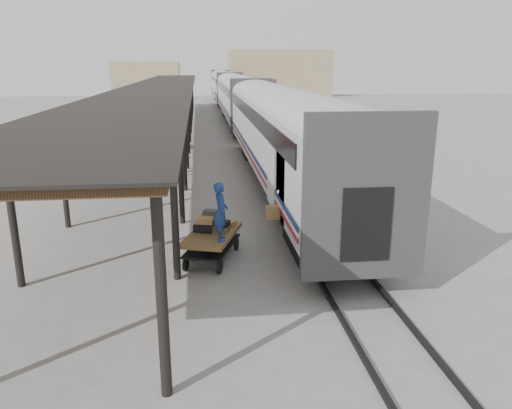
{
  "coord_description": "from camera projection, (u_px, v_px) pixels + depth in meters",
  "views": [
    {
      "loc": [
        -0.63,
        -14.78,
        5.7
      ],
      "look_at": [
        0.96,
        -0.77,
        1.7
      ],
      "focal_mm": 35.0,
      "sensor_mm": 36.0,
      "label": 1
    }
  ],
  "objects": [
    {
      "name": "ground",
      "position": [
        223.0,
        251.0,
        15.75
      ],
      "size": [
        160.0,
        160.0,
        0.0
      ],
      "primitive_type": "plane",
      "color": "slate",
      "rests_on": "ground"
    },
    {
      "name": "train",
      "position": [
        238.0,
        96.0,
        47.67
      ],
      "size": [
        3.45,
        76.01,
        4.01
      ],
      "color": "silver",
      "rests_on": "ground"
    },
    {
      "name": "canopy",
      "position": [
        161.0,
        87.0,
        37.23
      ],
      "size": [
        4.9,
        64.3,
        4.15
      ],
      "color": "#422B19",
      "rests_on": "ground"
    },
    {
      "name": "rails",
      "position": [
        239.0,
        123.0,
        48.59
      ],
      "size": [
        1.54,
        150.0,
        0.12
      ],
      "color": "black",
      "rests_on": "ground"
    },
    {
      "name": "building_far",
      "position": [
        278.0,
        73.0,
        90.75
      ],
      "size": [
        18.0,
        10.0,
        8.0
      ],
      "primitive_type": "cube",
      "color": "tan",
      "rests_on": "ground"
    },
    {
      "name": "building_left",
      "position": [
        147.0,
        79.0,
        92.24
      ],
      "size": [
        12.0,
        8.0,
        6.0
      ],
      "primitive_type": "cube",
      "color": "tan",
      "rests_on": "ground"
    },
    {
      "name": "baggage_cart",
      "position": [
        212.0,
        239.0,
        14.84
      ],
      "size": [
        1.95,
        2.67,
        0.86
      ],
      "rotation": [
        0.0,
        0.0,
        -0.32
      ],
      "color": "brown",
      "rests_on": "ground"
    },
    {
      "name": "suitcase_stack",
      "position": [
        212.0,
        223.0,
        15.07
      ],
      "size": [
        1.35,
        1.2,
        0.56
      ],
      "rotation": [
        0.0,
        0.0,
        -0.32
      ],
      "color": "#373739",
      "rests_on": "baggage_cart"
    },
    {
      "name": "luggage_tug",
      "position": [
        172.0,
        141.0,
        34.02
      ],
      "size": [
        1.45,
        1.76,
        1.34
      ],
      "rotation": [
        0.0,
        0.0,
        -0.41
      ],
      "color": "maroon",
      "rests_on": "ground"
    },
    {
      "name": "porter",
      "position": [
        221.0,
        212.0,
        13.96
      ],
      "size": [
        0.43,
        0.63,
        1.68
      ],
      "primitive_type": "imported",
      "rotation": [
        0.0,
        0.0,
        1.61
      ],
      "color": "navy",
      "rests_on": "baggage_cart"
    },
    {
      "name": "pedestrian",
      "position": [
        174.0,
        156.0,
        26.39
      ],
      "size": [
        1.22,
        0.86,
        1.92
      ],
      "primitive_type": "imported",
      "rotation": [
        0.0,
        0.0,
        3.53
      ],
      "color": "black",
      "rests_on": "ground"
    }
  ]
}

